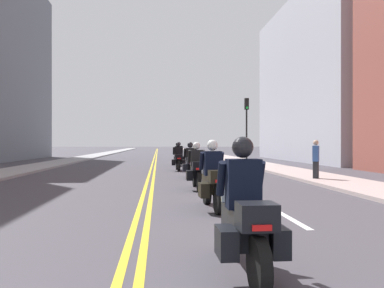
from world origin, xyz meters
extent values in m
plane|color=#413E46|center=(0.00, 48.00, 0.00)|extent=(264.00, 264.00, 0.00)
cube|color=gray|center=(-7.41, 48.00, 0.06)|extent=(2.55, 144.00, 0.12)
cube|color=#A99794|center=(7.41, 48.00, 0.06)|extent=(2.55, 144.00, 0.12)
cube|color=yellow|center=(-0.12, 48.00, 0.00)|extent=(0.12, 132.00, 0.01)
cube|color=yellow|center=(0.12, 48.00, 0.00)|extent=(0.12, 132.00, 0.01)
cube|color=silver|center=(3.07, 8.00, 0.00)|extent=(0.14, 2.40, 0.01)
cube|color=silver|center=(3.07, 14.00, 0.00)|extent=(0.14, 2.40, 0.01)
cube|color=silver|center=(3.07, 20.00, 0.00)|extent=(0.14, 2.40, 0.01)
cube|color=silver|center=(3.07, 26.00, 0.00)|extent=(0.14, 2.40, 0.01)
cube|color=silver|center=(3.07, 32.00, 0.00)|extent=(0.14, 2.40, 0.01)
cube|color=silver|center=(3.07, 38.00, 0.00)|extent=(0.14, 2.40, 0.01)
cube|color=silver|center=(3.07, 44.00, 0.00)|extent=(0.14, 2.40, 0.01)
cube|color=silver|center=(3.07, 50.00, 0.00)|extent=(0.14, 2.40, 0.01)
cube|color=silver|center=(3.07, 56.00, 0.00)|extent=(0.14, 2.40, 0.01)
cube|color=#A9AAB6|center=(16.52, 34.31, 7.20)|extent=(9.17, 20.28, 14.40)
cylinder|color=black|center=(1.34, 5.38, 0.31)|extent=(0.14, 0.61, 0.61)
cylinder|color=black|center=(1.36, 3.88, 0.31)|extent=(0.14, 0.61, 0.61)
cube|color=silver|center=(1.34, 5.38, 0.63)|extent=(0.14, 0.32, 0.04)
cube|color=black|center=(1.35, 4.63, 0.59)|extent=(0.34, 1.15, 0.40)
cube|color=black|center=(1.36, 3.96, 0.81)|extent=(0.40, 0.37, 0.28)
cube|color=red|center=(1.36, 3.77, 0.73)|extent=(0.20, 0.03, 0.06)
cube|color=black|center=(1.08, 4.18, 0.49)|extent=(0.21, 0.44, 0.32)
cube|color=black|center=(1.64, 4.18, 0.49)|extent=(0.21, 0.44, 0.32)
cube|color=#B2C1CC|center=(1.35, 5.11, 0.97)|extent=(0.36, 0.13, 0.36)
cube|color=black|center=(1.35, 4.58, 1.08)|extent=(0.40, 0.27, 0.59)
cylinder|color=black|center=(1.11, 4.73, 1.13)|extent=(0.10, 0.28, 0.45)
cylinder|color=black|center=(1.59, 4.73, 1.13)|extent=(0.10, 0.28, 0.45)
sphere|color=black|center=(1.35, 4.61, 1.52)|extent=(0.26, 0.26, 0.26)
cylinder|color=black|center=(1.58, 10.00, 0.33)|extent=(0.17, 0.66, 0.65)
cylinder|color=black|center=(1.66, 8.50, 0.33)|extent=(0.17, 0.66, 0.65)
cube|color=silver|center=(1.58, 10.00, 0.67)|extent=(0.16, 0.33, 0.04)
cube|color=black|center=(1.62, 9.25, 0.61)|extent=(0.38, 1.16, 0.40)
cube|color=black|center=(1.65, 8.58, 0.83)|extent=(0.42, 0.38, 0.28)
cube|color=red|center=(1.66, 8.39, 0.75)|extent=(0.20, 0.04, 0.06)
cube|color=black|center=(1.36, 8.79, 0.51)|extent=(0.22, 0.45, 0.32)
cube|color=black|center=(1.92, 8.82, 0.51)|extent=(0.22, 0.45, 0.32)
cube|color=#B2C1CC|center=(1.59, 9.73, 0.99)|extent=(0.37, 0.14, 0.36)
cube|color=black|center=(1.62, 9.20, 1.09)|extent=(0.41, 0.28, 0.58)
cylinder|color=black|center=(1.37, 9.34, 1.14)|extent=(0.11, 0.29, 0.45)
cylinder|color=black|center=(1.85, 9.36, 1.14)|extent=(0.11, 0.29, 0.45)
sphere|color=white|center=(1.62, 9.23, 1.52)|extent=(0.26, 0.26, 0.26)
cylinder|color=black|center=(1.64, 14.13, 0.32)|extent=(0.11, 0.64, 0.64)
cylinder|color=black|center=(1.64, 12.65, 0.32)|extent=(0.11, 0.64, 0.64)
cube|color=silver|center=(1.64, 14.13, 0.66)|extent=(0.14, 0.32, 0.04)
cube|color=black|center=(1.64, 13.39, 0.60)|extent=(0.32, 1.13, 0.40)
cube|color=black|center=(1.64, 12.72, 0.82)|extent=(0.40, 0.36, 0.28)
cube|color=red|center=(1.64, 12.53, 0.74)|extent=(0.20, 0.03, 0.06)
cube|color=black|center=(1.36, 12.94, 0.50)|extent=(0.20, 0.44, 0.32)
cube|color=black|center=(1.92, 12.94, 0.50)|extent=(0.20, 0.44, 0.32)
cube|color=#B2C1CC|center=(1.64, 13.86, 0.98)|extent=(0.36, 0.12, 0.36)
cube|color=black|center=(1.64, 13.34, 1.07)|extent=(0.40, 0.26, 0.54)
cylinder|color=black|center=(1.40, 13.49, 1.12)|extent=(0.10, 0.28, 0.45)
cylinder|color=black|center=(1.88, 13.49, 1.12)|extent=(0.10, 0.28, 0.45)
sphere|color=white|center=(1.64, 13.37, 1.48)|extent=(0.26, 0.26, 0.26)
cylinder|color=black|center=(1.77, 18.55, 0.31)|extent=(0.12, 0.62, 0.62)
cylinder|color=black|center=(1.78, 16.97, 0.31)|extent=(0.12, 0.62, 0.62)
cube|color=silver|center=(1.77, 18.55, 0.64)|extent=(0.14, 0.32, 0.04)
cube|color=black|center=(1.78, 17.76, 0.59)|extent=(0.33, 1.20, 0.40)
cube|color=black|center=(1.78, 17.05, 0.81)|extent=(0.40, 0.36, 0.28)
cube|color=red|center=(1.78, 16.86, 0.73)|extent=(0.20, 0.03, 0.06)
cube|color=black|center=(1.50, 17.28, 0.49)|extent=(0.20, 0.44, 0.32)
cube|color=black|center=(2.06, 17.28, 0.49)|extent=(0.20, 0.44, 0.32)
cube|color=#B2C1CC|center=(1.77, 18.26, 0.97)|extent=(0.36, 0.12, 0.36)
cube|color=black|center=(1.78, 17.71, 1.07)|extent=(0.40, 0.26, 0.56)
cylinder|color=black|center=(1.54, 17.85, 1.12)|extent=(0.10, 0.28, 0.45)
cylinder|color=black|center=(2.02, 17.86, 1.12)|extent=(0.10, 0.28, 0.45)
sphere|color=black|center=(1.78, 17.74, 1.49)|extent=(0.26, 0.26, 0.26)
cylinder|color=black|center=(1.45, 23.30, 0.32)|extent=(0.14, 0.63, 0.63)
cylinder|color=black|center=(1.47, 21.67, 0.32)|extent=(0.14, 0.63, 0.63)
cube|color=silver|center=(1.45, 23.30, 0.65)|extent=(0.14, 0.32, 0.04)
cube|color=black|center=(1.46, 22.49, 0.60)|extent=(0.33, 1.24, 0.40)
cube|color=black|center=(1.46, 21.76, 0.82)|extent=(0.40, 0.36, 0.28)
cube|color=red|center=(1.47, 21.57, 0.74)|extent=(0.20, 0.03, 0.06)
cube|color=black|center=(1.18, 22.00, 0.50)|extent=(0.21, 0.44, 0.32)
cube|color=black|center=(1.74, 22.00, 0.50)|extent=(0.21, 0.44, 0.32)
cube|color=#B2C1CC|center=(1.45, 23.01, 0.98)|extent=(0.36, 0.13, 0.36)
cube|color=black|center=(1.46, 22.44, 1.08)|extent=(0.40, 0.26, 0.57)
cylinder|color=black|center=(1.22, 22.59, 1.13)|extent=(0.10, 0.28, 0.45)
cylinder|color=black|center=(1.70, 22.59, 1.13)|extent=(0.10, 0.28, 0.45)
sphere|color=black|center=(1.46, 22.47, 1.51)|extent=(0.26, 0.26, 0.26)
cylinder|color=black|center=(1.74, 27.93, 0.33)|extent=(0.13, 0.67, 0.67)
cylinder|color=black|center=(1.77, 26.30, 0.33)|extent=(0.13, 0.67, 0.67)
cube|color=silver|center=(1.74, 27.93, 0.69)|extent=(0.15, 0.32, 0.04)
cube|color=black|center=(1.76, 27.12, 0.61)|extent=(0.34, 1.25, 0.40)
cube|color=black|center=(1.77, 26.38, 0.83)|extent=(0.41, 0.37, 0.28)
cube|color=red|center=(1.77, 26.19, 0.75)|extent=(0.20, 0.03, 0.06)
cube|color=black|center=(1.48, 26.62, 0.51)|extent=(0.21, 0.44, 0.32)
cube|color=black|center=(2.04, 26.63, 0.51)|extent=(0.21, 0.44, 0.32)
cube|color=#B2C1CC|center=(1.75, 27.64, 0.99)|extent=(0.36, 0.13, 0.36)
cube|color=black|center=(1.76, 27.07, 1.10)|extent=(0.40, 0.27, 0.57)
cylinder|color=black|center=(1.51, 27.21, 1.15)|extent=(0.10, 0.28, 0.45)
cylinder|color=black|center=(1.99, 27.22, 1.15)|extent=(0.10, 0.28, 0.45)
sphere|color=black|center=(1.76, 27.10, 1.53)|extent=(0.26, 0.26, 0.26)
cylinder|color=black|center=(6.54, 27.28, 2.00)|extent=(0.12, 0.12, 3.99)
cube|color=black|center=(6.54, 27.28, 4.34)|extent=(0.28, 0.28, 0.80)
sphere|color=green|center=(6.54, 27.13, 4.06)|extent=(0.18, 0.18, 0.18)
cube|color=#25272B|center=(6.81, 15.70, 0.41)|extent=(0.32, 0.34, 0.82)
cube|color=#375EA4|center=(6.81, 15.70, 1.15)|extent=(0.38, 0.42, 0.65)
sphere|color=tan|center=(6.81, 15.70, 1.59)|extent=(0.22, 0.22, 0.22)
camera|label=1|loc=(0.34, -0.07, 1.57)|focal=36.95mm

